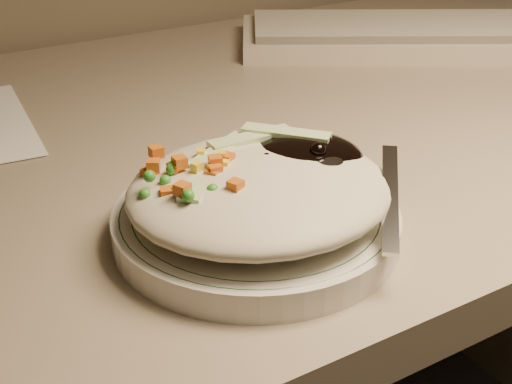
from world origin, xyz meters
TOP-DOWN VIEW (x-y plane):
  - desk at (0.00, 1.38)m, footprint 1.40×0.70m
  - plate at (-0.10, 1.17)m, footprint 0.21×0.21m
  - plate_rim at (-0.10, 1.17)m, footprint 0.20×0.20m
  - meal at (-0.09, 1.17)m, footprint 0.21×0.19m
  - keyboard at (0.34, 1.48)m, footprint 0.48×0.38m

SIDE VIEW (x-z plane):
  - desk at x=0.00m, z-range 0.17..0.91m
  - plate at x=-0.10m, z-range 0.74..0.76m
  - keyboard at x=0.34m, z-range 0.74..0.77m
  - plate_rim at x=-0.10m, z-range 0.76..0.76m
  - meal at x=-0.09m, z-range 0.76..0.81m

